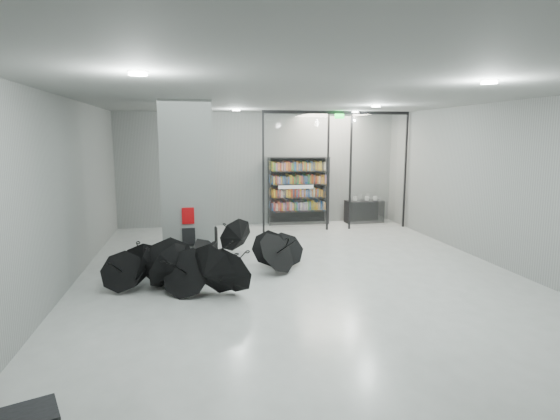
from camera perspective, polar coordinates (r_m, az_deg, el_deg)
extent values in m
plane|color=gray|center=(10.05, 3.32, -9.22)|extent=(14.00, 14.00, 0.00)
cube|color=slate|center=(9.57, 3.55, 14.14)|extent=(10.00, 14.00, 0.02)
cube|color=#5B5D5B|center=(16.45, -2.55, 5.13)|extent=(10.00, 0.02, 4.00)
cube|color=#5B5D5B|center=(9.69, -26.61, 1.26)|extent=(0.02, 14.00, 4.00)
cube|color=#5B5D5B|center=(11.86, 27.59, 2.48)|extent=(0.02, 14.00, 4.00)
cube|color=slate|center=(11.30, -11.52, 3.07)|extent=(1.20, 1.20, 4.00)
cube|color=#A50A07|center=(10.78, -11.45, -0.71)|extent=(0.28, 0.04, 0.38)
cube|color=black|center=(10.88, -11.36, -3.31)|extent=(0.30, 0.03, 0.42)
cube|color=#0CE533|center=(15.31, 7.45, 11.58)|extent=(0.30, 0.06, 0.15)
cube|color=silver|center=(15.16, 2.02, 4.79)|extent=(2.20, 0.02, 3.95)
cube|color=silver|center=(16.05, 12.21, 4.83)|extent=(2.00, 0.02, 3.95)
cube|color=black|center=(14.96, -2.11, 4.72)|extent=(0.06, 0.06, 4.00)
cube|color=black|center=(15.44, 6.02, 4.82)|extent=(0.06, 0.06, 4.00)
cube|color=black|center=(15.69, 8.83, 4.83)|extent=(0.06, 0.06, 4.00)
cube|color=black|center=(16.46, 15.43, 4.81)|extent=(0.06, 0.06, 4.00)
cube|color=black|center=(15.50, 7.23, 12.03)|extent=(5.00, 0.08, 0.10)
cube|color=black|center=(17.16, 10.49, -0.18)|extent=(1.40, 0.61, 0.83)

